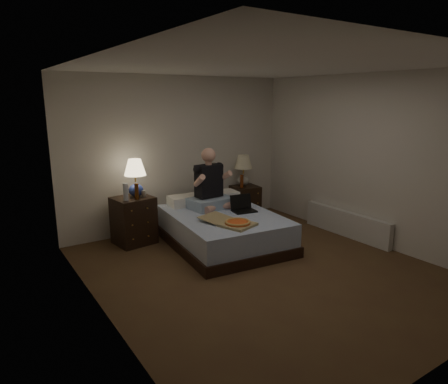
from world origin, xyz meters
TOP-DOWN VIEW (x-y plane):
  - floor at (0.00, 0.00)m, footprint 4.00×4.50m
  - ceiling at (0.00, 0.00)m, footprint 4.00×4.50m
  - wall_back at (0.00, 2.25)m, footprint 4.00×0.00m
  - wall_left at (-2.00, 0.00)m, footprint 0.00×4.50m
  - wall_right at (2.00, 0.00)m, footprint 0.00×4.50m
  - bed at (0.09, 1.06)m, footprint 1.61×2.03m
  - nightstand_left at (-0.99, 1.86)m, footprint 0.61×0.56m
  - nightstand_right at (1.17, 1.97)m, footprint 0.50×0.46m
  - lamp_left at (-0.92, 1.89)m, footprint 0.36×0.36m
  - lamp_right at (1.17, 2.03)m, footprint 0.33×0.33m
  - water_bottle at (-1.13, 1.74)m, footprint 0.07×0.07m
  - soda_can at (-0.84, 1.78)m, footprint 0.07×0.07m
  - beer_bottle_left at (-0.97, 1.72)m, footprint 0.06×0.06m
  - beer_bottle_right at (1.05, 1.92)m, footprint 0.06×0.06m
  - person at (0.12, 1.46)m, footprint 0.69×0.56m
  - laptop at (0.42, 0.99)m, footprint 0.38×0.33m
  - pizza_box at (-0.06, 0.48)m, footprint 0.61×0.85m
  - radiator at (1.93, 0.30)m, footprint 0.10×1.60m

SIDE VIEW (x-z plane):
  - floor at x=0.00m, z-range 0.00..0.00m
  - radiator at x=1.93m, z-range 0.00..0.40m
  - bed at x=0.09m, z-range 0.00..0.47m
  - nightstand_right at x=1.17m, z-range 0.00..0.59m
  - nightstand_left at x=-0.99m, z-range 0.00..0.71m
  - pizza_box at x=-0.06m, z-range 0.47..0.55m
  - laptop at x=0.42m, z-range 0.47..0.71m
  - beer_bottle_right at x=1.05m, z-range 0.59..0.82m
  - soda_can at x=-0.84m, z-range 0.71..0.81m
  - beer_bottle_left at x=-0.97m, z-range 0.71..0.94m
  - water_bottle at x=-1.13m, z-range 0.71..0.96m
  - lamp_right at x=1.17m, z-range 0.59..1.15m
  - person at x=0.12m, z-range 0.47..1.40m
  - lamp_left at x=-0.92m, z-range 0.71..1.27m
  - wall_back at x=0.00m, z-range 0.00..2.50m
  - wall_left at x=-2.00m, z-range 0.00..2.50m
  - wall_right at x=2.00m, z-range 0.00..2.50m
  - ceiling at x=0.00m, z-range 2.50..2.50m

